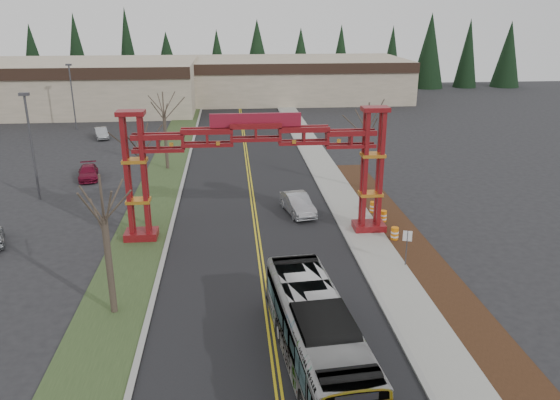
{
  "coord_description": "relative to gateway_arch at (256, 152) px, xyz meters",
  "views": [
    {
      "loc": [
        -1.68,
        -17.48,
        14.97
      ],
      "look_at": [
        1.22,
        13.77,
        4.02
      ],
      "focal_mm": 35.0,
      "sensor_mm": 36.0,
      "label": 1
    }
  ],
  "objects": [
    {
      "name": "curb_right",
      "position": [
        6.15,
        7.0,
        -5.91
      ],
      "size": [
        0.3,
        110.0,
        0.15
      ],
      "primitive_type": "cube",
      "color": "gray",
      "rests_on": "ground"
    },
    {
      "name": "lane_line_right",
      "position": [
        0.12,
        7.0,
        -5.96
      ],
      "size": [
        0.12,
        100.0,
        0.01
      ],
      "primitive_type": "cube",
      "color": "gold",
      "rests_on": "road"
    },
    {
      "name": "barrel_south",
      "position": [
        9.31,
        -1.94,
        -5.5
      ],
      "size": [
        0.53,
        0.53,
        0.97
      ],
      "color": "orange",
      "rests_on": "ground"
    },
    {
      "name": "grass_median",
      "position": [
        -8.0,
        7.0,
        -5.94
      ],
      "size": [
        4.0,
        110.0,
        0.08
      ],
      "primitive_type": "cube",
      "color": "#2E4120",
      "rests_on": "ground"
    },
    {
      "name": "bare_tree_median_near",
      "position": [
        -8.0,
        -9.77,
        -0.73
      ],
      "size": [
        3.44,
        3.44,
        7.55
      ],
      "color": "#382D26",
      "rests_on": "ground"
    },
    {
      "name": "gateway_arch",
      "position": [
        0.0,
        0.0,
        0.0
      ],
      "size": [
        18.2,
        1.6,
        8.9
      ],
      "color": "#570B0E",
      "rests_on": "ground"
    },
    {
      "name": "parked_car_mid_a",
      "position": [
        -15.03,
        14.95,
        -5.37
      ],
      "size": [
        2.54,
        4.49,
        1.23
      ],
      "primitive_type": "imported",
      "rotation": [
        0.0,
        0.0,
        0.2
      ],
      "color": "maroon",
      "rests_on": "ground"
    },
    {
      "name": "retail_building_east",
      "position": [
        10.0,
        61.95,
        -2.47
      ],
      "size": [
        38.0,
        20.3,
        7.0
      ],
      "color": "gray",
      "rests_on": "ground"
    },
    {
      "name": "barrel_mid",
      "position": [
        9.44,
        1.43,
        -5.51
      ],
      "size": [
        0.51,
        0.51,
        0.95
      ],
      "color": "orange",
      "rests_on": "ground"
    },
    {
      "name": "curb_left",
      "position": [
        -6.15,
        7.0,
        -5.91
      ],
      "size": [
        0.3,
        110.0,
        0.15
      ],
      "primitive_type": "cube",
      "color": "gray",
      "rests_on": "ground"
    },
    {
      "name": "parked_car_far_a",
      "position": [
        -17.52,
        32.4,
        -5.33
      ],
      "size": [
        2.57,
        4.22,
        1.31
      ],
      "primitive_type": "imported",
      "rotation": [
        0.0,
        0.0,
        0.32
      ],
      "color": "#95989C",
      "rests_on": "ground"
    },
    {
      "name": "silver_sedan",
      "position": [
        3.35,
        4.0,
        -5.21
      ],
      "size": [
        2.55,
        4.95,
        1.55
      ],
      "primitive_type": "imported",
      "rotation": [
        0.0,
        0.0,
        0.2
      ],
      "color": "#A5A8AD",
      "rests_on": "ground"
    },
    {
      "name": "bare_tree_median_far",
      "position": [
        -8.0,
        17.68,
        -0.46
      ],
      "size": [
        3.15,
        3.15,
        7.64
      ],
      "color": "#382D26",
      "rests_on": "ground"
    },
    {
      "name": "light_pole_far",
      "position": [
        -22.01,
        38.21,
        -1.08
      ],
      "size": [
        0.74,
        0.37,
        8.48
      ],
      "color": "#3F3F44",
      "rests_on": "ground"
    },
    {
      "name": "bare_tree_right_far",
      "position": [
        10.0,
        9.36,
        -0.52
      ],
      "size": [
        3.3,
        3.3,
        7.67
      ],
      "color": "#382D26",
      "rests_on": "ground"
    },
    {
      "name": "light_pole_near",
      "position": [
        -17.73,
        9.32,
        -0.87
      ],
      "size": [
        0.77,
        0.38,
        8.85
      ],
      "color": "#3F3F44",
      "rests_on": "ground"
    },
    {
      "name": "sidewalk_right",
      "position": [
        7.6,
        7.0,
        -5.91
      ],
      "size": [
        2.6,
        110.0,
        0.14
      ],
      "primitive_type": "cube",
      "color": "gray",
      "rests_on": "ground"
    },
    {
      "name": "landscape_strip",
      "position": [
        10.2,
        -8.0,
        -5.92
      ],
      "size": [
        2.6,
        50.0,
        0.12
      ],
      "primitive_type": "cube",
      "color": "black",
      "rests_on": "ground"
    },
    {
      "name": "conifer_treeline",
      "position": [
        0.25,
        74.0,
        0.5
      ],
      "size": [
        116.1,
        5.6,
        13.0
      ],
      "color": "black",
      "rests_on": "ground"
    },
    {
      "name": "transit_bus",
      "position": [
        1.8,
        -15.31,
        -4.38
      ],
      "size": [
        3.66,
        11.69,
        3.2
      ],
      "primitive_type": "imported",
      "rotation": [
        0.0,
        0.0,
        0.09
      ],
      "color": "#B2B5BB",
      "rests_on": "ground"
    },
    {
      "name": "bare_tree_median_mid",
      "position": [
        -8.0,
        2.67,
        -0.3
      ],
      "size": [
        2.96,
        2.96,
        7.68
      ],
      "color": "#382D26",
      "rests_on": "ground"
    },
    {
      "name": "retail_building_west",
      "position": [
        -30.0,
        53.96,
        -2.22
      ],
      "size": [
        46.0,
        22.3,
        7.5
      ],
      "color": "gray",
      "rests_on": "ground"
    },
    {
      "name": "lane_line_left",
      "position": [
        -0.12,
        7.0,
        -5.96
      ],
      "size": [
        0.12,
        100.0,
        0.01
      ],
      "primitive_type": "cube",
      "color": "gold",
      "rests_on": "road"
    },
    {
      "name": "barrel_north",
      "position": [
        9.19,
        3.4,
        -5.5
      ],
      "size": [
        0.52,
        0.52,
        0.96
      ],
      "color": "orange",
      "rests_on": "ground"
    },
    {
      "name": "road",
      "position": [
        -0.0,
        7.0,
        -5.97
      ],
      "size": [
        12.0,
        110.0,
        0.02
      ],
      "primitive_type": "cube",
      "color": "black",
      "rests_on": "ground"
    },
    {
      "name": "street_sign",
      "position": [
        8.8,
        -5.97,
        -4.26
      ],
      "size": [
        0.53,
        0.21,
        2.4
      ],
      "color": "#3F3F44",
      "rests_on": "ground"
    }
  ]
}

